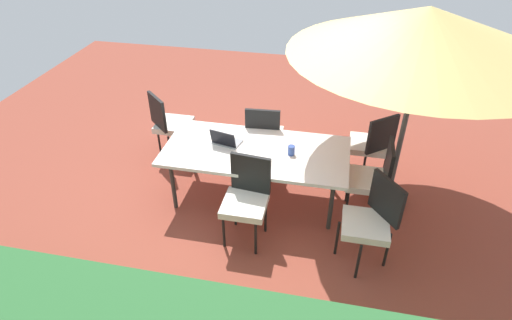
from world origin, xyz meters
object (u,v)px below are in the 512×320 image
(dining_table, at_px, (256,153))
(chair_southeast, at_px, (169,122))
(chair_south, at_px, (264,134))
(chair_southwest, at_px, (372,143))
(chair_northwest, at_px, (371,219))
(cup, at_px, (291,150))
(chair_north, at_px, (247,197))
(laptop, at_px, (226,141))
(patio_umbrella, at_px, (425,32))
(chair_west, at_px, (373,176))

(dining_table, xyz_separation_m, chair_southeast, (1.36, -0.69, -0.12))
(chair_south, bearing_deg, chair_southwest, 178.54)
(chair_northwest, bearing_deg, chair_south, -173.29)
(dining_table, bearing_deg, cup, 178.32)
(chair_north, distance_m, laptop, 0.85)
(chair_north, bearing_deg, chair_northwest, 2.50)
(dining_table, distance_m, chair_south, 0.66)
(dining_table, bearing_deg, chair_northwest, 150.76)
(patio_umbrella, bearing_deg, chair_west, 49.74)
(chair_southwest, bearing_deg, patio_umbrella, 83.77)
(chair_north, bearing_deg, dining_table, 99.05)
(chair_west, distance_m, chair_northwest, 0.72)
(patio_umbrella, distance_m, chair_southwest, 1.63)
(chair_southwest, relative_size, chair_north, 1.00)
(chair_north, height_order, cup, chair_north)
(chair_north, height_order, laptop, chair_north)
(chair_southwest, bearing_deg, chair_west, 50.61)
(chair_southeast, xyz_separation_m, chair_south, (-1.33, 0.04, 0.00))
(laptop, height_order, cup, laptop)
(chair_south, height_order, chair_northwest, same)
(patio_umbrella, xyz_separation_m, chair_southeast, (2.98, -0.39, -1.56))
(chair_north, bearing_deg, laptop, 126.06)
(cup, bearing_deg, chair_west, 179.54)
(patio_umbrella, bearing_deg, chair_north, 31.11)
(laptop, relative_size, cup, 3.27)
(cup, bearing_deg, laptop, -4.59)
(chair_northwest, bearing_deg, chair_southeast, -155.63)
(dining_table, xyz_separation_m, chair_west, (-1.35, 0.02, -0.12))
(dining_table, height_order, cup, cup)
(laptop, bearing_deg, chair_west, -169.34)
(chair_northwest, relative_size, cup, 8.73)
(chair_west, distance_m, laptop, 1.74)
(chair_west, bearing_deg, chair_southwest, -179.75)
(dining_table, xyz_separation_m, chair_southwest, (-1.35, -0.71, -0.12))
(dining_table, distance_m, chair_southwest, 1.53)
(chair_west, distance_m, cup, 0.96)
(chair_southeast, bearing_deg, laptop, -170.09)
(dining_table, distance_m, chair_west, 1.35)
(chair_southeast, height_order, cup, chair_southeast)
(dining_table, bearing_deg, patio_umbrella, -169.57)
(chair_west, height_order, laptop, chair_west)
(chair_west, relative_size, chair_south, 1.00)
(chair_north, xyz_separation_m, chair_south, (0.06, -1.31, 0.00))
(chair_west, distance_m, chair_north, 1.46)
(patio_umbrella, height_order, chair_west, patio_umbrella)
(chair_southwest, bearing_deg, laptop, -18.23)
(chair_west, relative_size, chair_northwest, 1.00)
(chair_south, distance_m, laptop, 0.72)
(chair_south, relative_size, laptop, 2.67)
(chair_southeast, distance_m, chair_south, 1.33)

